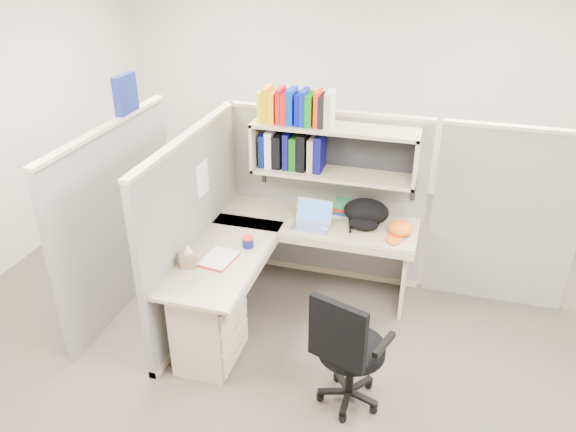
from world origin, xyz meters
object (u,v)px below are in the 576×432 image
(snack_canister, at_px, (248,242))
(task_chair, at_px, (348,367))
(backpack, at_px, (365,214))
(laptop, at_px, (311,216))
(desk, at_px, (241,295))

(snack_canister, xyz_separation_m, task_chair, (0.97, -0.72, -0.43))
(backpack, xyz_separation_m, snack_canister, (-0.84, -0.61, -0.07))
(laptop, xyz_separation_m, backpack, (0.44, 0.16, 0.00))
(laptop, height_order, task_chair, task_chair)
(laptop, height_order, snack_canister, laptop)
(laptop, xyz_separation_m, snack_canister, (-0.40, -0.45, -0.06))
(snack_canister, height_order, task_chair, task_chair)
(desk, bearing_deg, snack_canister, 94.62)
(laptop, bearing_deg, desk, -114.97)
(backpack, bearing_deg, laptop, -154.43)
(desk, xyz_separation_m, snack_canister, (-0.02, 0.26, 0.34))
(task_chair, bearing_deg, snack_canister, 143.49)
(snack_canister, bearing_deg, backpack, 35.92)
(desk, distance_m, backpack, 1.27)
(backpack, bearing_deg, snack_canister, -138.48)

